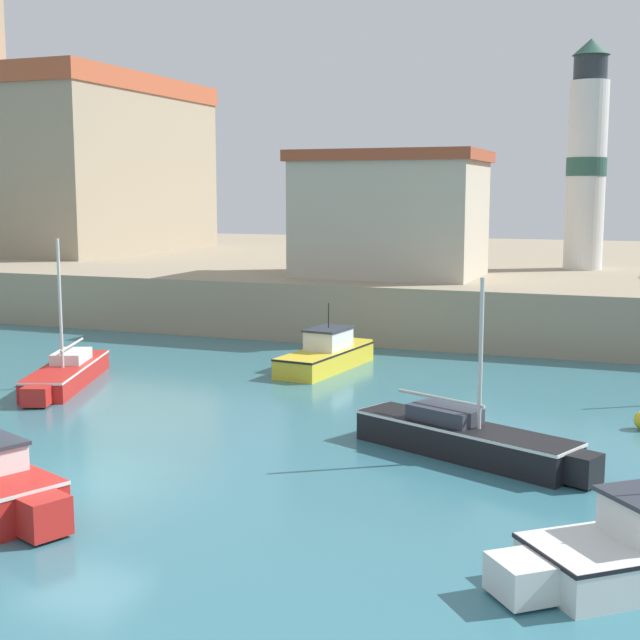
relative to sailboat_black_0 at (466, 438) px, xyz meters
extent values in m
plane|color=teal|center=(-7.43, -4.99, -0.47)|extent=(200.00, 200.00, 0.00)
cube|color=gray|center=(-7.43, 33.70, 0.77)|extent=(120.00, 40.00, 2.48)
cube|color=black|center=(-0.07, 0.03, -0.08)|extent=(5.76, 3.49, 0.77)
cube|color=black|center=(2.82, -1.22, -0.08)|extent=(0.84, 0.91, 0.65)
cube|color=white|center=(-0.07, 0.03, 0.26)|extent=(5.82, 3.53, 0.07)
cylinder|color=silver|center=(0.32, -0.14, 2.10)|extent=(0.10, 0.10, 3.59)
cylinder|color=silver|center=(-0.73, 0.32, 0.85)|extent=(2.39, 1.09, 0.08)
cube|color=#333842|center=(-0.60, 0.26, 0.48)|extent=(1.94, 1.54, 0.36)
cube|color=red|center=(-6.20, -7.79, -0.04)|extent=(0.92, 1.00, 0.72)
cube|color=white|center=(2.32, -7.21, -0.11)|extent=(1.24, 1.26, 0.60)
cube|color=yellow|center=(-6.88, 8.78, -0.11)|extent=(2.14, 5.05, 0.72)
cube|color=yellow|center=(-6.54, 11.55, -0.11)|extent=(0.93, 0.80, 0.61)
cube|color=black|center=(-6.88, 8.78, 0.21)|extent=(2.16, 5.10, 0.07)
cube|color=silver|center=(-6.85, 9.02, 0.59)|extent=(1.36, 1.84, 0.68)
cube|color=#2D333D|center=(-6.85, 9.02, 0.97)|extent=(1.46, 2.00, 0.08)
cylinder|color=black|center=(-6.85, 9.02, 1.46)|extent=(0.04, 0.04, 0.90)
cube|color=red|center=(-13.98, 3.38, -0.14)|extent=(3.24, 5.75, 0.66)
cube|color=red|center=(-12.91, 0.45, -0.14)|extent=(0.94, 0.85, 0.56)
cube|color=white|center=(-13.98, 3.38, 0.16)|extent=(3.27, 5.80, 0.07)
cylinder|color=silver|center=(-13.84, 2.99, 2.29)|extent=(0.10, 0.10, 4.18)
cylinder|color=silver|center=(-14.22, 4.04, 0.75)|extent=(0.94, 2.40, 0.08)
cube|color=silver|center=(-14.17, 3.91, 0.38)|extent=(1.50, 1.92, 0.36)
cube|color=gray|center=(-31.43, 29.25, 6.96)|extent=(10.77, 16.76, 9.90)
cube|color=#B25133|center=(-31.43, 29.25, 12.51)|extent=(10.98, 17.09, 1.20)
cylinder|color=silver|center=(0.57, 25.71, 6.61)|extent=(1.90, 1.90, 9.20)
cylinder|color=#2D5647|center=(0.57, 25.71, 7.07)|extent=(1.95, 1.95, 0.90)
cylinder|color=#262D33|center=(0.57, 25.71, 11.81)|extent=(1.61, 1.61, 1.20)
cone|color=#2D5647|center=(0.57, 25.71, 12.81)|extent=(1.80, 1.80, 0.80)
cube|color=#BCB29E|center=(-7.43, 18.80, 4.59)|extent=(8.00, 5.64, 5.17)
cube|color=#9E472D|center=(-7.43, 18.80, 7.43)|extent=(8.41, 5.92, 0.50)
camera|label=1|loc=(4.06, -20.61, 5.85)|focal=50.00mm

